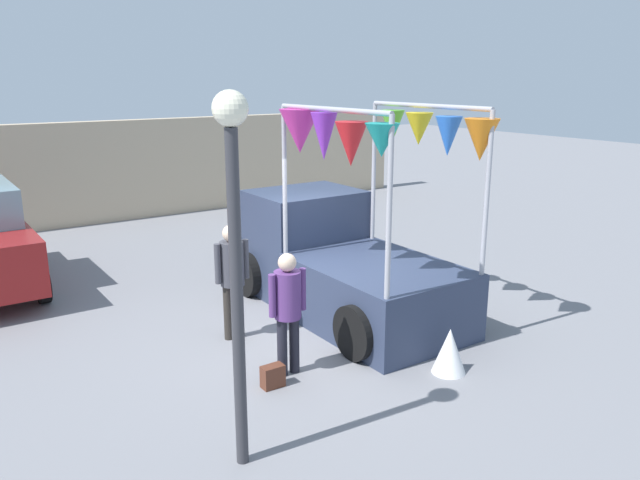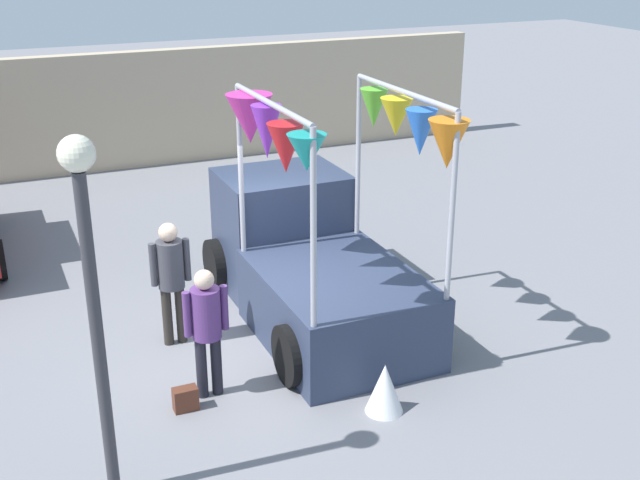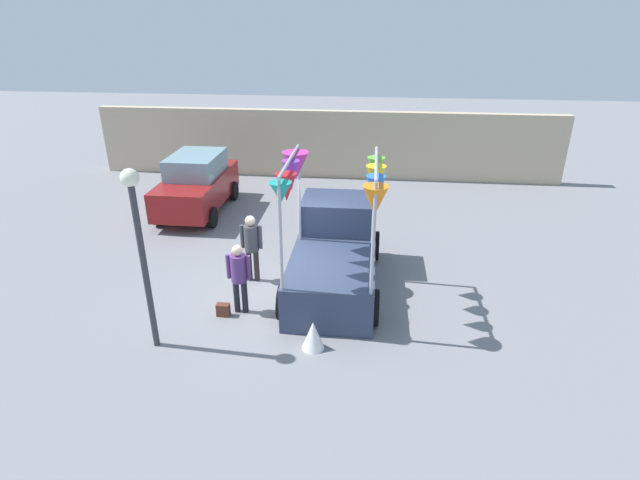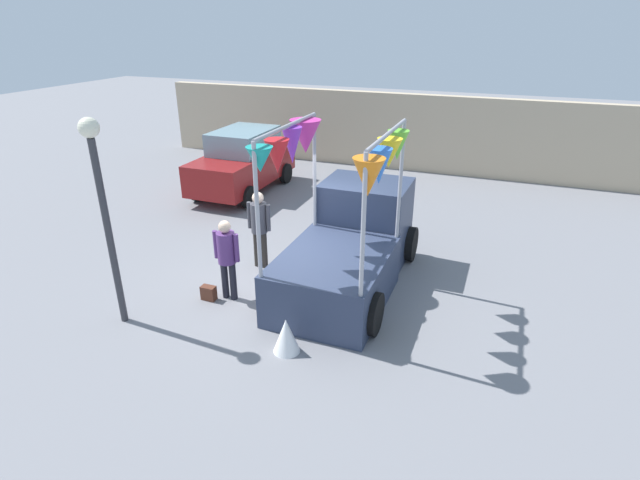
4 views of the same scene
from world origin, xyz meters
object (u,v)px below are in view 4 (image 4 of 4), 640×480
(person_customer, at_px, (227,253))
(handbag, at_px, (209,293))
(person_vendor, at_px, (259,223))
(folded_kite_bundle_white, at_px, (286,335))
(parked_car, at_px, (243,161))
(vendor_truck, at_px, (351,238))
(street_lamp, at_px, (101,194))

(person_customer, bearing_deg, handbag, -150.26)
(person_vendor, bearing_deg, folded_kite_bundle_white, -55.16)
(parked_car, bearing_deg, folded_kite_bundle_white, -56.41)
(handbag, bearing_deg, vendor_truck, 37.85)
(person_vendor, bearing_deg, person_customer, -87.65)
(handbag, bearing_deg, person_vendor, 79.76)
(vendor_truck, bearing_deg, person_customer, -140.83)
(street_lamp, xyz_separation_m, folded_kite_bundle_white, (3.09, 0.22, -2.08))
(vendor_truck, height_order, handbag, vendor_truck)
(person_customer, bearing_deg, folded_kite_bundle_white, -33.51)
(person_vendor, relative_size, handbag, 6.04)
(vendor_truck, distance_m, parked_car, 6.44)
(handbag, bearing_deg, person_customer, 29.74)
(person_customer, distance_m, folded_kite_bundle_white, 2.17)
(person_customer, relative_size, street_lamp, 0.45)
(person_vendor, bearing_deg, parked_car, 122.85)
(vendor_truck, xyz_separation_m, parked_car, (-4.82, 4.27, 0.03))
(vendor_truck, distance_m, person_vendor, 1.98)
(folded_kite_bundle_white, bearing_deg, person_customer, 146.49)
(parked_car, bearing_deg, vendor_truck, -41.49)
(person_customer, relative_size, person_vendor, 0.95)
(folded_kite_bundle_white, bearing_deg, handbag, 155.60)
(parked_car, relative_size, person_vendor, 2.36)
(parked_car, relative_size, handbag, 14.29)
(vendor_truck, distance_m, person_customer, 2.47)
(person_vendor, xyz_separation_m, handbag, (-0.29, -1.62, -0.88))
(street_lamp, bearing_deg, handbag, 48.71)
(vendor_truck, relative_size, handbag, 14.52)
(parked_car, xyz_separation_m, folded_kite_bundle_white, (4.63, -6.96, -0.64))
(parked_car, relative_size, street_lamp, 1.11)
(street_lamp, distance_m, folded_kite_bundle_white, 3.73)
(parked_car, bearing_deg, person_vendor, -57.15)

